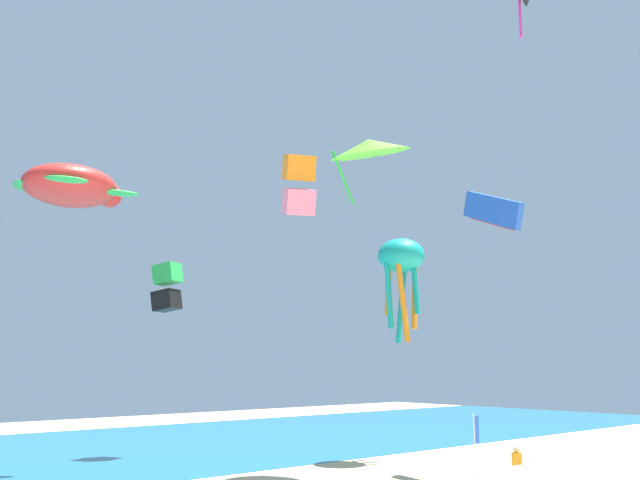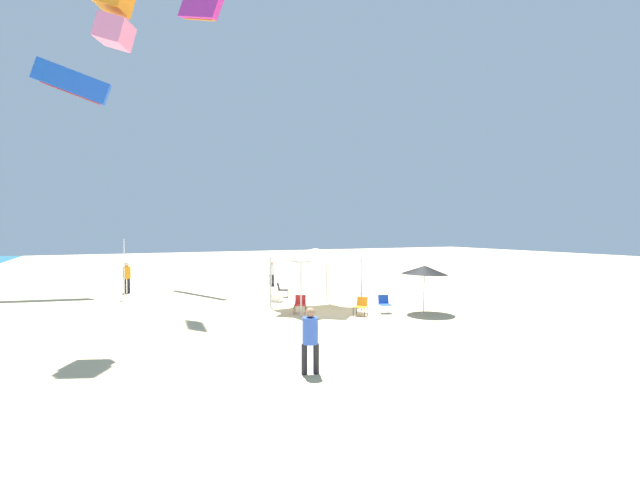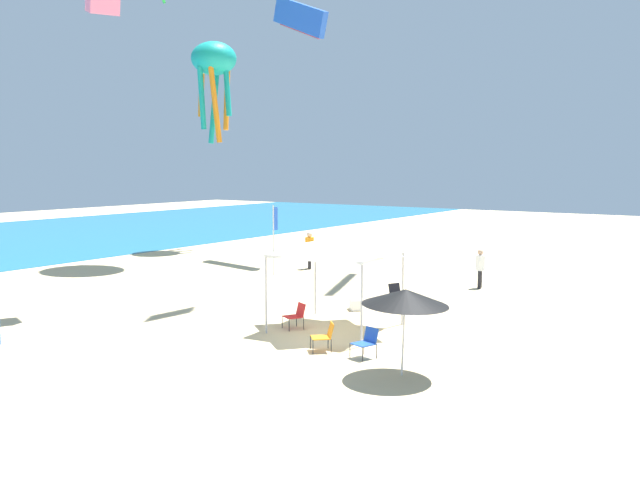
{
  "view_description": "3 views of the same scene",
  "coord_description": "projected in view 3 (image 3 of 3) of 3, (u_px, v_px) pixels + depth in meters",
  "views": [
    {
      "loc": [
        -15.99,
        -9.62,
        5.47
      ],
      "look_at": [
        1.87,
        10.68,
        10.23
      ],
      "focal_mm": 39.29,
      "sensor_mm": 36.0,
      "label": 1
    },
    {
      "loc": [
        -18.97,
        9.77,
        3.93
      ],
      "look_at": [
        2.14,
        -0.24,
        3.37
      ],
      "focal_mm": 25.65,
      "sensor_mm": 36.0,
      "label": 2
    },
    {
      "loc": [
        -16.94,
        -11.46,
        5.31
      ],
      "look_at": [
        0.85,
        0.67,
        2.93
      ],
      "focal_mm": 38.43,
      "sensor_mm": 36.0,
      "label": 3
    }
  ],
  "objects": [
    {
      "name": "kite_parafoil_blue",
      "position": [
        300.0,
        18.0,
        38.11
      ],
      "size": [
        1.98,
        4.79,
        2.96
      ],
      "rotation": [
        0.0,
        0.0,
        4.38
      ],
      "color": "blue"
    },
    {
      "name": "cooler_box",
      "position": [
        356.0,
        304.0,
        25.13
      ],
      "size": [
        0.73,
        0.72,
        0.4
      ],
      "color": "white",
      "rests_on": "ground"
    },
    {
      "name": "banner_flag",
      "position": [
        274.0,
        233.0,
        32.83
      ],
      "size": [
        0.36,
        0.06,
        3.38
      ],
      "color": "silver",
      "rests_on": "ground"
    },
    {
      "name": "kite_octopus_teal",
      "position": [
        214.0,
        64.0,
        42.61
      ],
      "size": [
        2.82,
        2.82,
        6.27
      ],
      "rotation": [
        0.0,
        0.0,
        4.98
      ],
      "color": "teal"
    },
    {
      "name": "folding_chair_left_of_tent",
      "position": [
        296.0,
        314.0,
        22.24
      ],
      "size": [
        0.79,
        0.75,
        0.82
      ],
      "rotation": [
        0.0,
        0.0,
        4.23
      ],
      "color": "black",
      "rests_on": "ground"
    },
    {
      "name": "folding_chair_facing_ocean",
      "position": [
        367.0,
        341.0,
        18.88
      ],
      "size": [
        0.75,
        0.68,
        0.82
      ],
      "rotation": [
        0.0,
        0.0,
        4.41
      ],
      "color": "black",
      "rests_on": "ground"
    },
    {
      "name": "canopy_tent",
      "position": [
        336.0,
        247.0,
        21.96
      ],
      "size": [
        3.57,
        3.69,
        2.99
      ],
      "rotation": [
        0.0,
        0.0,
        0.1
      ],
      "color": "#B7B7BC",
      "rests_on": "ground"
    },
    {
      "name": "folding_chair_near_cooler",
      "position": [
        325.0,
        335.0,
        19.54
      ],
      "size": [
        0.8,
        0.81,
        0.82
      ],
      "rotation": [
        0.0,
        0.0,
        3.9
      ],
      "color": "black",
      "rests_on": "ground"
    },
    {
      "name": "folding_chair_right_of_tent",
      "position": [
        397.0,
        293.0,
        25.89
      ],
      "size": [
        0.75,
        0.79,
        0.82
      ],
      "rotation": [
        0.0,
        0.0,
        5.8
      ],
      "color": "black",
      "rests_on": "ground"
    },
    {
      "name": "person_beachcomber",
      "position": [
        480.0,
        265.0,
        29.45
      ],
      "size": [
        0.44,
        0.4,
        1.69
      ],
      "rotation": [
        0.0,
        0.0,
        3.39
      ],
      "color": "black",
      "rests_on": "ground"
    },
    {
      "name": "ground",
      "position": [
        322.0,
        341.0,
        20.91
      ],
      "size": [
        120.0,
        120.0,
        0.1
      ],
      "primitive_type": "cube",
      "color": "#D6BC8C"
    },
    {
      "name": "person_kite_handler",
      "position": [
        310.0,
        247.0,
        34.94
      ],
      "size": [
        0.45,
        0.45,
        1.91
      ],
      "rotation": [
        0.0,
        0.0,
        3.76
      ],
      "color": "black",
      "rests_on": "ground"
    },
    {
      "name": "beach_umbrella",
      "position": [
        405.0,
        297.0,
        17.06
      ],
      "size": [
        2.19,
        2.2,
        2.27
      ],
      "color": "silver",
      "rests_on": "ground"
    }
  ]
}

